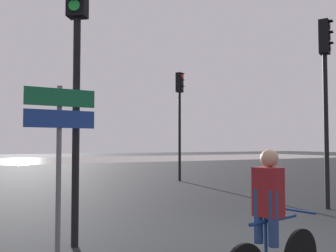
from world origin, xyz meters
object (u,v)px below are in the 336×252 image
Objects in this scene: traffic_light_far_right at (180,106)px; cyclist at (270,222)px; traffic_light_near_right at (325,78)px; direction_sign_post at (60,137)px; traffic_light_near_left at (77,50)px.

traffic_light_far_right is 13.06m from cyclist.
direction_sign_post is at bearing -24.13° from traffic_light_near_right.
traffic_light_near_right is at bearing 58.84° from traffic_light_far_right.
traffic_light_near_right is 1.05× the size of traffic_light_near_left.
traffic_light_near_left is at bearing -149.69° from direction_sign_post.
direction_sign_post is (-0.30, -0.21, -1.46)m from traffic_light_near_left.
traffic_light_near_right is at bearing 112.68° from cyclist.
cyclist is at bearing 151.01° from traffic_light_near_left.
traffic_light_far_right is at bearing -132.34° from direction_sign_post.
traffic_light_near_left is 2.80× the size of cyclist.
traffic_light_near_left is 0.95× the size of traffic_light_far_right.
cyclist is at bearing 35.14° from traffic_light_far_right.
traffic_light_near_left is at bearing 21.63° from traffic_light_far_right.
traffic_light_near_left reaches higher than direction_sign_post.
traffic_light_near_right is 2.94× the size of cyclist.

